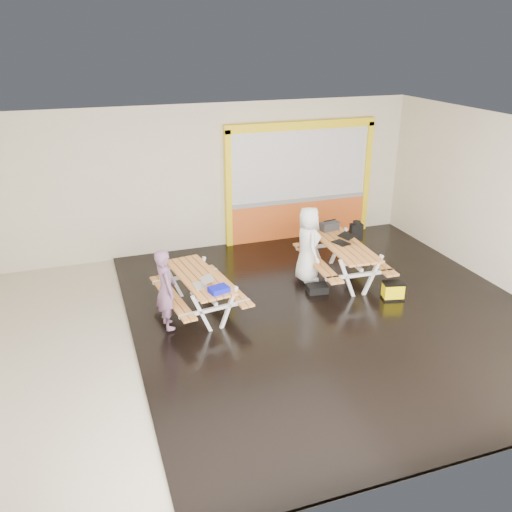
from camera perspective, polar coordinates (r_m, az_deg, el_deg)
name	(u,v)px	position (r m, az deg, el deg)	size (l,w,h in m)	color
room	(273,235)	(9.13, 1.84, 2.25)	(10.02, 8.02, 3.52)	beige
deck	(333,312)	(10.33, 8.25, -5.95)	(7.50, 7.98, 0.05)	black
kiosk	(300,184)	(13.49, 4.70, 7.69)	(3.88, 0.16, 3.00)	#DD5D21
picnic_table_left	(199,285)	(10.01, -6.10, -3.08)	(1.61, 2.15, 0.79)	#DC8B3E
picnic_table_right	(343,252)	(11.40, 9.30, 0.39)	(1.57, 2.23, 0.87)	#DC8B3E
person_left	(166,289)	(9.42, -9.67, -3.52)	(0.54, 0.35, 1.48)	#745070
person_right	(308,244)	(11.09, 5.59, 1.27)	(0.78, 0.51, 1.60)	white
laptop_left	(203,283)	(9.52, -5.72, -2.91)	(0.36, 0.33, 0.15)	silver
laptop_right	(343,240)	(11.35, 9.33, 1.68)	(0.48, 0.45, 0.17)	black
blue_pouch	(219,289)	(9.27, -4.00, -3.60)	(0.33, 0.24, 0.10)	#0D12BF
toolbox	(329,226)	(12.02, 7.86, 3.20)	(0.45, 0.28, 0.24)	black
backpack	(356,231)	(12.30, 10.69, 2.66)	(0.29, 0.20, 0.46)	black
dark_case	(317,289)	(10.95, 6.57, -3.49)	(0.41, 0.31, 0.15)	black
fluke_bag	(393,291)	(10.92, 14.47, -3.63)	(0.46, 0.36, 0.36)	black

